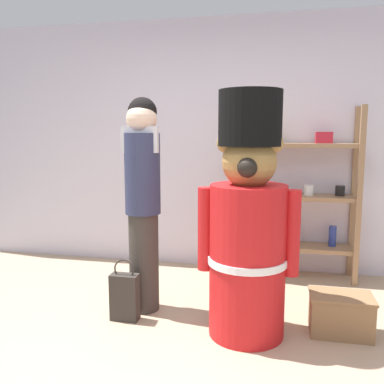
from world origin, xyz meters
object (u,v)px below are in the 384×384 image
shopping_bag (125,296)px  display_crate (341,314)px  merchandise_shelf (293,192)px  teddy_bear_guard (248,227)px  person_shopper (143,195)px

shopping_bag → display_crate: bearing=3.8°
shopping_bag → merchandise_shelf: bearing=45.2°
display_crate → merchandise_shelf: bearing=105.3°
merchandise_shelf → display_crate: 1.41m
merchandise_shelf → teddy_bear_guard: bearing=-104.6°
person_shopper → shopping_bag: (-0.09, -0.22, -0.76)m
merchandise_shelf → display_crate: bearing=-74.7°
merchandise_shelf → person_shopper: 1.60m
teddy_bear_guard → display_crate: (0.66, 0.14, -0.63)m
merchandise_shelf → person_shopper: size_ratio=0.99×
display_crate → person_shopper: bearing=175.7°
shopping_bag → teddy_bear_guard: bearing=-1.9°
teddy_bear_guard → display_crate: teddy_bear_guard is taller
person_shopper → display_crate: size_ratio=3.89×
teddy_bear_guard → shopping_bag: (-0.93, 0.03, -0.59)m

